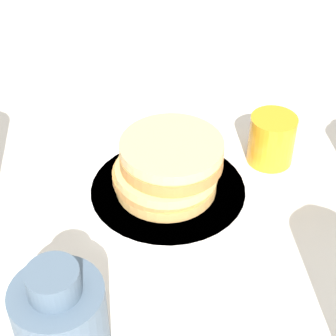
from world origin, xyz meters
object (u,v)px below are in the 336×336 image
object	(u,v)px
pancake_stack	(168,167)
cream_jug	(61,321)
plate	(168,191)
juice_glass	(272,139)

from	to	relation	value
pancake_stack	cream_jug	distance (m)	0.26
plate	cream_jug	distance (m)	0.26
plate	cream_jug	xyz separation A→B (m)	(-0.17, 0.19, 0.05)
juice_glass	plate	bearing A→B (deg)	93.19
juice_glass	pancake_stack	bearing A→B (deg)	92.71
plate	pancake_stack	bearing A→B (deg)	-23.05
pancake_stack	juice_glass	world-z (taller)	pancake_stack
pancake_stack	juice_glass	distance (m)	0.16
pancake_stack	juice_glass	xyz separation A→B (m)	(0.01, -0.16, -0.01)
pancake_stack	plate	bearing A→B (deg)	156.95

